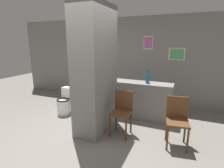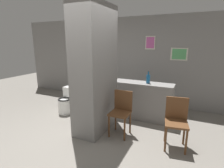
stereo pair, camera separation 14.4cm
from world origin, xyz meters
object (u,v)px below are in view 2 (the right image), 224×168
object	(u,v)px
toilet	(66,102)
chair_near_pillar	(121,110)
chair_by_doorway	(176,120)
bicycle	(97,98)
bottle_tall	(148,79)

from	to	relation	value
toilet	chair_near_pillar	size ratio (longest dim) A/B	0.75
chair_near_pillar	chair_by_doorway	size ratio (longest dim) A/B	1.00
chair_by_doorway	bicycle	world-z (taller)	chair_by_doorway
chair_by_doorway	bicycle	distance (m)	2.44
chair_by_doorway	bicycle	xyz separation A→B (m)	(-2.21, 1.01, -0.19)
chair_by_doorway	bicycle	bearing A→B (deg)	146.46
toilet	chair_by_doorway	size ratio (longest dim) A/B	0.75
toilet	bicycle	distance (m)	0.87
toilet	bicycle	bearing A→B (deg)	44.55
toilet	bicycle	xyz separation A→B (m)	(0.62, 0.61, 0.03)
chair_near_pillar	bicycle	size ratio (longest dim) A/B	0.54
chair_near_pillar	chair_by_doorway	bearing A→B (deg)	-0.31
toilet	chair_near_pillar	xyz separation A→B (m)	(1.77, -0.40, 0.22)
bottle_tall	toilet	bearing A→B (deg)	-166.07
bottle_tall	chair_by_doorway	bearing A→B (deg)	-50.21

